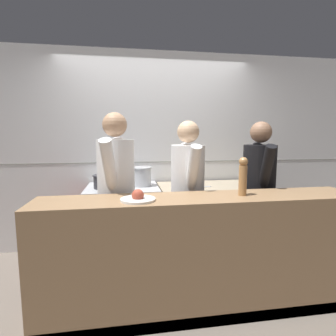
# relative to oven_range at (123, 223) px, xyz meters

# --- Properties ---
(ground_plane) EXTENTS (14.00, 14.00, 0.00)m
(ground_plane) POSITION_rel_oven_range_xyz_m (0.43, -0.89, -0.45)
(ground_plane) COLOR #6B6056
(wall_back_tiled) EXTENTS (8.00, 0.06, 2.60)m
(wall_back_tiled) POSITION_rel_oven_range_xyz_m (0.43, 0.40, 0.85)
(wall_back_tiled) COLOR white
(wall_back_tiled) RESTS_ON ground_plane
(oven_range) EXTENTS (0.85, 0.71, 0.90)m
(oven_range) POSITION_rel_oven_range_xyz_m (0.00, 0.00, 0.00)
(oven_range) COLOR maroon
(oven_range) RESTS_ON ground_plane
(prep_counter) EXTENTS (1.32, 0.65, 0.88)m
(prep_counter) POSITION_rel_oven_range_xyz_m (1.11, -0.00, -0.01)
(prep_counter) COLOR gray
(prep_counter) RESTS_ON ground_plane
(pass_counter) EXTENTS (2.72, 0.45, 1.01)m
(pass_counter) POSITION_rel_oven_range_xyz_m (0.68, -1.09, 0.05)
(pass_counter) COLOR #93704C
(pass_counter) RESTS_ON ground_plane
(stock_pot) EXTENTS (0.31, 0.31, 0.15)m
(stock_pot) POSITION_rel_oven_range_xyz_m (-0.18, -0.05, 0.53)
(stock_pot) COLOR #2D2D33
(stock_pot) RESTS_ON oven_range
(sauce_pot) EXTENTS (0.26, 0.26, 0.23)m
(sauce_pot) POSITION_rel_oven_range_xyz_m (0.22, 0.01, 0.57)
(sauce_pot) COLOR #B7BABF
(sauce_pot) RESTS_ON oven_range
(mixing_bowl_steel) EXTENTS (0.20, 0.20, 0.09)m
(mixing_bowl_steel) POSITION_rel_oven_range_xyz_m (0.79, 0.08, 0.48)
(mixing_bowl_steel) COLOR #B7BABF
(mixing_bowl_steel) RESTS_ON prep_counter
(chefs_knife) EXTENTS (0.39, 0.09, 0.02)m
(chefs_knife) POSITION_rel_oven_range_xyz_m (0.84, -0.14, 0.44)
(chefs_knife) COLOR #B7BABF
(chefs_knife) RESTS_ON prep_counter
(plated_dish_main) EXTENTS (0.27, 0.27, 0.10)m
(plated_dish_main) POSITION_rel_oven_range_xyz_m (0.14, -1.14, 0.58)
(plated_dish_main) COLOR white
(plated_dish_main) RESTS_ON pass_counter
(pepper_mill) EXTENTS (0.07, 0.07, 0.32)m
(pepper_mill) POSITION_rel_oven_range_xyz_m (1.02, -1.09, 0.73)
(pepper_mill) COLOR #AD7A47
(pepper_mill) RESTS_ON pass_counter
(chef_head_cook) EXTENTS (0.41, 0.75, 1.72)m
(chef_head_cook) POSITION_rel_oven_range_xyz_m (-0.04, -0.64, 0.51)
(chef_head_cook) COLOR black
(chef_head_cook) RESTS_ON ground_plane
(chef_sous) EXTENTS (0.34, 0.72, 1.65)m
(chef_sous) POSITION_rel_oven_range_xyz_m (0.66, -0.59, 0.47)
(chef_sous) COLOR black
(chef_sous) RESTS_ON ground_plane
(chef_line) EXTENTS (0.39, 0.72, 1.65)m
(chef_line) POSITION_rel_oven_range_xyz_m (1.43, -0.60, 0.47)
(chef_line) COLOR black
(chef_line) RESTS_ON ground_plane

